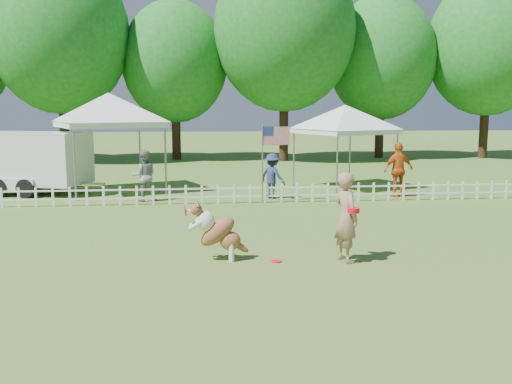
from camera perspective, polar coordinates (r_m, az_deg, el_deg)
The scene contains 17 objects.
ground at distance 11.18m, azimuth 4.14°, elevation -7.05°, with size 120.00×120.00×0.00m, color #3A6F23.
picket_fence at distance 17.91m, azimuth 0.18°, elevation -0.15°, with size 22.00×0.08×0.60m, color white, non-canonical shape.
handler at distance 11.18m, azimuth 9.02°, elevation -2.51°, with size 0.64×0.42×1.76m, color #9D735E.
dog at distance 11.17m, azimuth -3.76°, elevation -3.99°, with size 1.13×0.38×1.16m, color brown, non-canonical shape.
frisbee_on_turf at distance 11.20m, azimuth 2.09°, elevation -6.94°, with size 0.21×0.21×0.02m, color red.
canopy_tent_left at distance 20.86m, azimuth -14.39°, elevation 4.69°, with size 3.30×3.30×3.41m, color white, non-canonical shape.
canopy_tent_right at distance 21.28m, azimuth 8.82°, elevation 4.38°, with size 2.91×2.91×3.01m, color white, non-canonical shape.
cargo_trailer at distance 21.40m, azimuth -21.80°, elevation 2.78°, with size 4.94×2.18×2.18m, color silver, non-canonical shape.
flag_pole at distance 17.70m, azimuth 0.65°, elevation 2.76°, with size 0.94×0.10×2.45m, color gray, non-canonical shape.
spectator_a at distance 18.57m, azimuth -11.11°, elevation 1.62°, with size 0.80×0.62×1.64m, color gray.
spectator_b at distance 18.76m, azimuth 1.66°, elevation 1.60°, with size 0.96×0.55×1.48m, color navy.
spectator_c at distance 19.66m, azimuth 14.06°, elevation 2.17°, with size 1.07×0.45×1.83m, color #D25818.
tree_left at distance 33.00m, azimuth -18.96°, elevation 13.27°, with size 7.40×7.40×12.00m, color #1C631E, non-canonical shape.
tree_center_left at distance 33.17m, azimuth -8.10°, elevation 11.71°, with size 6.00×6.00×9.80m, color #1C631E, non-canonical shape.
tree_center_right at distance 32.15m, azimuth 2.85°, elevation 14.39°, with size 7.60×7.60×12.60m, color #1C631E, non-canonical shape.
tree_right at distance 34.93m, azimuth 12.43°, elevation 11.92°, with size 6.20×6.20×10.40m, color #1C631E, non-canonical shape.
tree_far_right at distance 36.39m, azimuth 22.17°, elevation 12.15°, with size 7.00×7.00×11.40m, color #1C631E, non-canonical shape.
Camera 1 is at (-1.94, -10.60, 2.99)m, focal length 40.00 mm.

